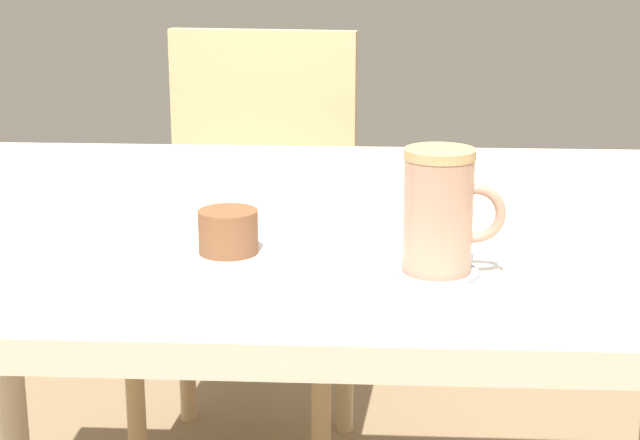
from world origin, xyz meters
The scene contains 8 objects.
dining_table centered at (0.00, 0.00, 0.65)m, with size 1.23×0.87×0.72m.
wooden_chair centered at (-0.17, 0.74, 0.49)m, with size 0.46×0.46×0.87m.
placemat centered at (0.02, -0.24, 0.72)m, with size 0.39×0.29×0.00m, color white.
pastry_plate centered at (-0.08, -0.21, 0.73)m, with size 0.15×0.15×0.01m, color white.
pastry centered at (-0.08, -0.21, 0.76)m, with size 0.06×0.06×0.05m, color brown.
coffee_coaster centered at (0.14, -0.24, 0.73)m, with size 0.09×0.09×0.01m, color #99999E.
coffee_mug centered at (0.15, -0.24, 0.79)m, with size 0.11×0.07×0.13m.
paper_napkin centered at (0.35, -0.24, 0.72)m, with size 0.15×0.15×0.00m, color silver.
Camera 1 is at (0.08, -1.31, 1.08)m, focal length 60.00 mm.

